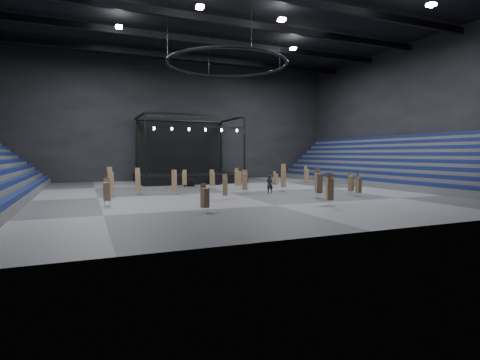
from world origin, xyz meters
name	(u,v)px	position (x,y,z in m)	size (l,w,h in m)	color
floor	(227,192)	(0.00, 0.00, 0.00)	(50.00, 50.00, 0.00)	#555558
ceiling	(227,13)	(0.00, 0.00, 18.00)	(50.00, 42.00, 0.20)	black
wall_back	(179,121)	(0.00, 21.00, 9.00)	(50.00, 0.20, 18.00)	black
wall_front	(376,52)	(0.00, -21.00, 9.00)	(50.00, 0.20, 18.00)	black
wall_right	(411,114)	(25.00, 0.00, 9.00)	(0.20, 42.00, 18.00)	black
bleachers_right	(397,172)	(22.94, 0.00, 1.73)	(7.20, 40.00, 6.40)	#49494B
stage	(187,172)	(0.00, 16.24, 1.45)	(14.00, 10.00, 9.20)	black
truss_ring	(227,64)	(0.00, 0.00, 13.00)	(12.30, 12.30, 5.15)	black
roof_girders	(227,21)	(0.00, 0.00, 17.20)	(49.00, 30.35, 0.70)	black
floodlights	(243,14)	(0.00, -4.00, 16.60)	(28.60, 16.60, 0.25)	white
flight_case_left	(189,183)	(-1.75, 8.63, 0.44)	(1.33, 0.67, 0.89)	black
flight_case_mid	(215,181)	(2.02, 9.89, 0.45)	(1.34, 0.67, 0.90)	black
flight_case_right	(216,182)	(2.04, 9.46, 0.35)	(1.04, 0.52, 0.69)	black
chair_stack_0	(212,179)	(-0.33, 3.92, 1.18)	(0.56, 0.56, 2.22)	silver
chair_stack_1	(107,191)	(-12.01, -5.93, 1.15)	(0.56, 0.56, 2.14)	silver
chair_stack_2	(184,178)	(-2.87, 6.48, 1.14)	(0.63, 0.63, 2.13)	silver
chair_stack_3	(358,185)	(10.00, -8.11, 1.11)	(0.48, 0.48, 2.14)	silver
chair_stack_4	(330,189)	(3.95, -11.99, 1.29)	(0.60, 0.60, 2.52)	silver
chair_stack_5	(245,181)	(1.02, -2.16, 1.27)	(0.69, 0.69, 2.40)	silver
chair_stack_6	(351,183)	(10.34, -6.61, 1.13)	(0.53, 0.53, 2.19)	silver
chair_stack_7	(138,181)	(-8.79, 1.37, 1.34)	(0.53, 0.53, 2.62)	silver
chair_stack_8	(174,182)	(-5.58, -0.31, 1.28)	(0.58, 0.58, 2.45)	silver
chair_stack_9	(225,186)	(-2.30, -5.53, 1.15)	(0.54, 0.54, 2.23)	silver
chair_stack_10	(283,177)	(6.17, -0.73, 1.47)	(0.67, 0.67, 2.90)	silver
chair_stack_11	(205,197)	(-6.14, -11.99, 1.05)	(0.56, 0.56, 1.98)	silver
chair_stack_12	(110,182)	(-11.40, 0.05, 1.42)	(0.57, 0.57, 2.79)	silver
chair_stack_13	(318,183)	(5.90, -7.64, 1.38)	(0.62, 0.62, 2.64)	silver
chair_stack_14	(276,179)	(7.28, 3.16, 1.02)	(0.57, 0.57, 1.92)	silver
chair_stack_15	(306,175)	(12.72, 5.02, 1.25)	(0.45, 0.45, 2.45)	silver
chair_stack_16	(238,178)	(2.19, 2.45, 1.28)	(0.73, 0.73, 2.40)	silver
man_center	(270,184)	(3.80, -2.12, 0.91)	(0.67, 0.44, 1.83)	black
crew_member	(270,181)	(6.33, 2.83, 0.77)	(0.75, 0.58, 1.54)	black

